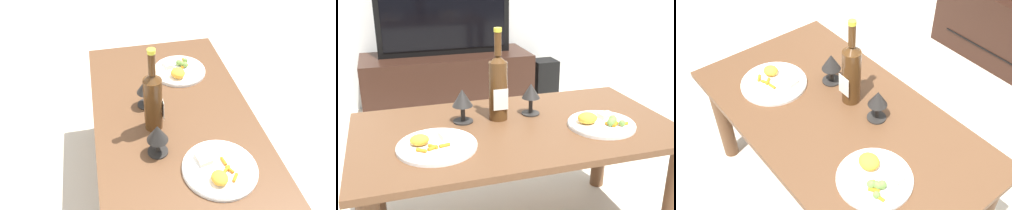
# 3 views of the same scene
# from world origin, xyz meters

# --- Properties ---
(ground_plane) EXTENTS (6.40, 6.40, 0.00)m
(ground_plane) POSITION_xyz_m (0.00, 0.00, 0.00)
(ground_plane) COLOR beige
(dining_table) EXTENTS (1.24, 0.68, 0.52)m
(dining_table) POSITION_xyz_m (0.00, 0.00, 0.42)
(dining_table) COLOR brown
(dining_table) RESTS_ON ground_plane
(wine_bottle) EXTENTS (0.07, 0.08, 0.37)m
(wine_bottle) POSITION_xyz_m (-0.04, 0.10, 0.66)
(wine_bottle) COLOR #4C2D14
(wine_bottle) RESTS_ON dining_table
(goblet_left) EXTENTS (0.08, 0.08, 0.14)m
(goblet_left) POSITION_xyz_m (-0.18, 0.11, 0.61)
(goblet_left) COLOR black
(goblet_left) RESTS_ON dining_table
(goblet_right) EXTENTS (0.08, 0.08, 0.13)m
(goblet_right) POSITION_xyz_m (0.10, 0.11, 0.61)
(goblet_right) COLOR black
(goblet_right) RESTS_ON dining_table
(dinner_plate_left) EXTENTS (0.28, 0.28, 0.05)m
(dinner_plate_left) POSITION_xyz_m (-0.32, -0.09, 0.53)
(dinner_plate_left) COLOR white
(dinner_plate_left) RESTS_ON dining_table
(dinner_plate_right) EXTENTS (0.26, 0.26, 0.05)m
(dinner_plate_right) POSITION_xyz_m (0.32, -0.09, 0.53)
(dinner_plate_right) COLOR white
(dinner_plate_right) RESTS_ON dining_table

